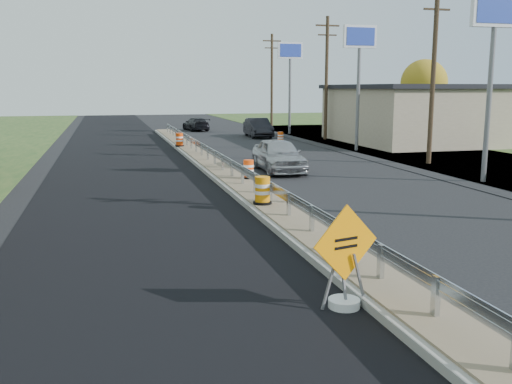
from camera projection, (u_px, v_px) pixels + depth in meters
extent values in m
plane|color=black|center=(270.00, 209.00, 19.23)|extent=(140.00, 140.00, 0.00)
cube|color=black|center=(126.00, 172.00, 27.63)|extent=(7.20, 120.00, 0.01)
cube|color=gray|center=(223.00, 173.00, 26.82)|extent=(1.60, 55.00, 0.18)
cube|color=brown|center=(223.00, 170.00, 26.80)|extent=(1.25, 55.00, 0.05)
cube|color=silver|center=(436.00, 296.00, 9.62)|extent=(0.10, 0.15, 0.70)
cube|color=silver|center=(381.00, 261.00, 11.52)|extent=(0.10, 0.15, 0.70)
cube|color=silver|center=(341.00, 237.00, 13.42)|extent=(0.10, 0.15, 0.70)
cube|color=silver|center=(312.00, 218.00, 15.32)|extent=(0.10, 0.15, 0.70)
cube|color=silver|center=(289.00, 204.00, 17.23)|extent=(0.10, 0.15, 0.70)
cube|color=silver|center=(270.00, 192.00, 19.13)|extent=(0.10, 0.15, 0.70)
cube|color=silver|center=(255.00, 183.00, 21.03)|extent=(0.10, 0.15, 0.70)
cube|color=silver|center=(243.00, 175.00, 22.93)|extent=(0.10, 0.15, 0.70)
cube|color=silver|center=(232.00, 168.00, 24.83)|extent=(0.10, 0.15, 0.70)
cube|color=silver|center=(223.00, 162.00, 26.73)|extent=(0.10, 0.15, 0.70)
cube|color=silver|center=(215.00, 158.00, 28.64)|extent=(0.10, 0.15, 0.70)
cube|color=silver|center=(208.00, 153.00, 30.54)|extent=(0.10, 0.15, 0.70)
cube|color=silver|center=(202.00, 149.00, 32.44)|extent=(0.10, 0.15, 0.70)
cube|color=silver|center=(196.00, 146.00, 34.34)|extent=(0.10, 0.15, 0.70)
cube|color=silver|center=(191.00, 143.00, 36.24)|extent=(0.10, 0.15, 0.70)
cube|color=silver|center=(187.00, 140.00, 38.14)|extent=(0.10, 0.15, 0.70)
cube|color=silver|center=(183.00, 138.00, 40.05)|extent=(0.10, 0.15, 0.70)
cube|color=silver|center=(179.00, 135.00, 41.95)|extent=(0.10, 0.15, 0.70)
cube|color=silver|center=(176.00, 133.00, 43.85)|extent=(0.10, 0.15, 0.70)
cube|color=silver|center=(173.00, 131.00, 45.75)|extent=(0.10, 0.15, 0.70)
cube|color=silver|center=(170.00, 130.00, 47.65)|extent=(0.10, 0.15, 0.70)
cube|color=silver|center=(167.00, 128.00, 49.55)|extent=(0.10, 0.15, 0.70)
cube|color=silver|center=(218.00, 156.00, 27.65)|extent=(0.04, 46.00, 0.34)
cube|color=silver|center=(219.00, 157.00, 27.66)|extent=(0.06, 46.00, 0.03)
cube|color=silver|center=(218.00, 154.00, 27.63)|extent=(0.06, 46.00, 0.03)
cube|color=tan|center=(462.00, 115.00, 43.17)|extent=(18.00, 12.00, 4.00)
cube|color=black|center=(464.00, 87.00, 42.79)|extent=(18.50, 12.50, 0.30)
cube|color=black|center=(353.00, 122.00, 40.99)|extent=(0.08, 7.20, 2.20)
cylinder|color=slate|center=(489.00, 103.00, 24.11)|extent=(0.22, 0.22, 6.80)
cube|color=white|center=(495.00, 10.00, 23.43)|extent=(2.20, 0.25, 1.40)
cube|color=#263FB2|center=(495.00, 10.00, 23.43)|extent=(1.90, 0.30, 1.10)
cylinder|color=slate|center=(358.00, 98.00, 36.47)|extent=(0.22, 0.22, 6.80)
cube|color=white|center=(360.00, 37.00, 35.79)|extent=(2.20, 0.25, 1.40)
cube|color=#263FB2|center=(360.00, 37.00, 35.79)|extent=(1.90, 0.30, 1.10)
cylinder|color=slate|center=(290.00, 95.00, 49.79)|extent=(0.22, 0.22, 6.80)
cube|color=white|center=(290.00, 50.00, 49.10)|extent=(2.20, 0.25, 1.40)
cube|color=#263FB2|center=(290.00, 50.00, 49.10)|extent=(1.90, 0.30, 1.10)
cylinder|color=#473523|center=(433.00, 75.00, 29.84)|extent=(0.26, 0.26, 9.40)
cube|color=#473523|center=(437.00, 9.00, 29.24)|extent=(1.50, 0.10, 0.10)
cylinder|color=#473523|center=(326.00, 79.00, 44.10)|extent=(0.26, 0.26, 9.40)
cube|color=#473523|center=(328.00, 25.00, 43.38)|extent=(1.90, 0.12, 0.12)
cube|color=#473523|center=(327.00, 35.00, 43.50)|extent=(1.50, 0.10, 0.10)
cylinder|color=#473523|center=(272.00, 81.00, 58.36)|extent=(0.26, 0.26, 9.40)
cube|color=#473523|center=(272.00, 41.00, 57.64)|extent=(1.90, 0.12, 0.12)
cube|color=#473523|center=(272.00, 48.00, 57.77)|extent=(1.50, 0.10, 0.10)
cylinder|color=#473523|center=(422.00, 113.00, 57.83)|extent=(0.36, 0.36, 3.08)
sphere|color=gold|center=(424.00, 82.00, 57.28)|extent=(4.62, 4.62, 4.62)
cylinder|color=white|center=(344.00, 303.00, 10.60)|extent=(0.59, 0.59, 0.17)
cube|color=slate|center=(330.00, 282.00, 10.45)|extent=(0.35, 0.13, 1.03)
cube|color=slate|center=(360.00, 279.00, 10.59)|extent=(0.35, 0.13, 1.03)
cube|color=slate|center=(344.00, 280.00, 10.57)|extent=(0.11, 0.26, 1.05)
cube|color=orange|center=(346.00, 243.00, 10.39)|extent=(1.39, 0.38, 1.43)
cube|color=black|center=(346.00, 239.00, 10.35)|extent=(0.50, 0.13, 0.05)
cube|color=black|center=(346.00, 247.00, 10.38)|extent=(0.50, 0.13, 0.05)
cylinder|color=black|center=(262.00, 203.00, 18.96)|extent=(0.62, 0.62, 0.08)
cylinder|color=orange|center=(262.00, 190.00, 18.88)|extent=(0.50, 0.50, 0.87)
cylinder|color=white|center=(262.00, 185.00, 18.85)|extent=(0.51, 0.51, 0.11)
cylinder|color=white|center=(262.00, 192.00, 18.89)|extent=(0.51, 0.51, 0.11)
cylinder|color=black|center=(248.00, 178.00, 24.27)|extent=(0.54, 0.54, 0.07)
cylinder|color=#FF470A|center=(248.00, 169.00, 24.20)|extent=(0.43, 0.43, 0.76)
cylinder|color=white|center=(248.00, 166.00, 24.18)|extent=(0.45, 0.45, 0.10)
cylinder|color=white|center=(248.00, 170.00, 24.22)|extent=(0.45, 0.45, 0.10)
cylinder|color=black|center=(180.00, 146.00, 37.63)|extent=(0.59, 0.59, 0.08)
cylinder|color=#E13F09|center=(179.00, 139.00, 37.56)|extent=(0.47, 0.47, 0.83)
cylinder|color=white|center=(179.00, 137.00, 37.54)|extent=(0.49, 0.49, 0.11)
cylinder|color=white|center=(179.00, 141.00, 37.57)|extent=(0.49, 0.49, 0.11)
cylinder|color=black|center=(280.00, 142.00, 42.62)|extent=(0.54, 0.54, 0.07)
cylinder|color=#F24D0A|center=(280.00, 137.00, 42.55)|extent=(0.43, 0.43, 0.75)
cylinder|color=white|center=(280.00, 135.00, 42.52)|extent=(0.44, 0.44, 0.10)
cylinder|color=white|center=(280.00, 138.00, 42.56)|extent=(0.44, 0.44, 0.10)
imported|color=#AFAFB4|center=(279.00, 155.00, 27.73)|extent=(2.04, 4.79, 1.61)
imported|color=black|center=(258.00, 128.00, 47.13)|extent=(1.84, 4.80, 1.56)
imported|color=black|center=(196.00, 124.00, 54.22)|extent=(2.28, 4.47, 1.24)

